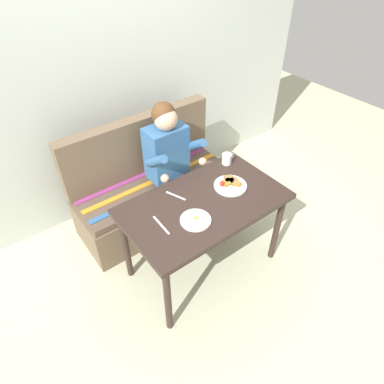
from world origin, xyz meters
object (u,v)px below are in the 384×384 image
at_px(table, 204,210).
at_px(plate_eggs, 196,220).
at_px(fork, 176,196).
at_px(couch, 152,190).
at_px(coffee_mug, 227,158).
at_px(knife, 161,225).
at_px(plate_breakfast, 230,184).
at_px(person, 171,158).

relative_size(table, plate_eggs, 5.61).
bearing_deg(plate_eggs, fork, 81.98).
distance_m(couch, fork, 0.72).
distance_m(coffee_mug, knife, 0.87).
height_order(plate_eggs, fork, plate_eggs).
bearing_deg(plate_breakfast, table, -175.42).
relative_size(coffee_mug, knife, 0.59).
height_order(plate_breakfast, plate_eggs, plate_breakfast).
bearing_deg(coffee_mug, couch, 131.58).
xyz_separation_m(table, plate_breakfast, (0.27, 0.02, 0.10)).
distance_m(coffee_mug, fork, 0.58).
bearing_deg(person, couch, 122.89).
height_order(plate_eggs, coffee_mug, coffee_mug).
bearing_deg(plate_eggs, coffee_mug, 31.30).
bearing_deg(coffee_mug, person, 135.43).
xyz_separation_m(plate_breakfast, fork, (-0.40, 0.15, -0.01)).
height_order(table, plate_breakfast, plate_breakfast).
relative_size(fork, knife, 0.85).
relative_size(person, fork, 7.13).
bearing_deg(table, knife, -178.54).
xyz_separation_m(couch, plate_eggs, (-0.17, -0.88, 0.41)).
relative_size(couch, coffee_mug, 12.20).
relative_size(couch, plate_breakfast, 5.72).
distance_m(plate_eggs, coffee_mug, 0.72).
bearing_deg(person, plate_breakfast, -74.66).
bearing_deg(fork, knife, -164.31).
height_order(coffee_mug, knife, coffee_mug).
distance_m(person, fork, 0.48).
height_order(table, fork, fork).
xyz_separation_m(plate_breakfast, coffee_mug, (0.18, 0.24, 0.03)).
bearing_deg(knife, plate_eggs, -24.78).
distance_m(person, plate_breakfast, 0.59).
relative_size(person, plate_breakfast, 4.82).
xyz_separation_m(table, coffee_mug, (0.45, 0.26, 0.13)).
distance_m(couch, knife, 0.95).
height_order(person, coffee_mug, person).
relative_size(table, knife, 6.00).
xyz_separation_m(couch, plate_breakfast, (0.27, -0.74, 0.41)).
bearing_deg(coffee_mug, table, -149.74).
bearing_deg(couch, fork, -102.47).
relative_size(table, coffee_mug, 10.17).
bearing_deg(plate_breakfast, plate_eggs, -162.77).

